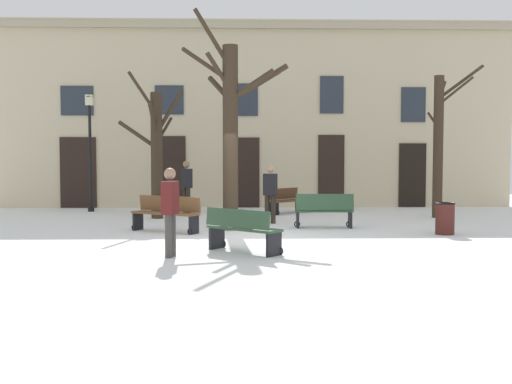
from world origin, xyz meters
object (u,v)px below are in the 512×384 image
at_px(tree_center, 231,126).
at_px(person_near_bench, 270,191).
at_px(bench_back_to_back_right, 166,213).
at_px(person_by_shop_door, 170,208).
at_px(streetlamp, 90,140).
at_px(tree_near_facade, 439,141).
at_px(tree_right_of_center, 156,150).
at_px(litter_bin, 445,218).
at_px(bench_back_to_back_left, 324,211).
at_px(person_crossing_plaza, 187,184).
at_px(bench_near_center_tree, 242,229).
at_px(bench_by_litter_bin, 286,201).

height_order(tree_center, person_near_bench, tree_center).
distance_m(bench_back_to_back_right, person_by_shop_door, 3.96).
bearing_deg(person_near_bench, streetlamp, -17.24).
xyz_separation_m(tree_near_facade, bench_back_to_back_right, (-8.09, -3.40, -1.90)).
distance_m(tree_right_of_center, bench_back_to_back_right, 3.81).
bearing_deg(tree_near_facade, bench_back_to_back_right, -157.20).
bearing_deg(tree_near_facade, litter_bin, -106.16).
relative_size(tree_near_facade, bench_back_to_back_left, 3.02).
height_order(tree_center, bench_back_to_back_right, tree_center).
distance_m(litter_bin, person_crossing_plaza, 9.06).
distance_m(tree_right_of_center, bench_near_center_tree, 7.45).
height_order(tree_near_facade, bench_by_litter_bin, tree_near_facade).
height_order(bench_back_to_back_right, person_by_shop_door, person_by_shop_door).
distance_m(bench_back_to_back_left, person_crossing_plaza, 6.10).
xyz_separation_m(tree_right_of_center, person_near_bench, (3.43, -1.51, -1.18)).
bearing_deg(tree_center, tree_near_facade, 25.03).
relative_size(tree_near_facade, bench_back_to_back_right, 2.59).
bearing_deg(tree_center, streetlamp, 132.59).
height_order(streetlamp, person_by_shop_door, streetlamp).
relative_size(tree_right_of_center, person_crossing_plaza, 2.51).
xyz_separation_m(person_by_shop_door, person_near_bench, (2.20, 5.77, -0.02)).
xyz_separation_m(litter_bin, person_near_bench, (-4.16, 2.59, 0.53)).
height_order(bench_by_litter_bin, person_by_shop_door, person_by_shop_door).
height_order(litter_bin, bench_back_to_back_left, bench_back_to_back_left).
bearing_deg(person_by_shop_door, tree_right_of_center, 25.50).
xyz_separation_m(litter_bin, person_by_shop_door, (-6.36, -3.18, 0.55)).
relative_size(streetlamp, bench_back_to_back_left, 2.60).
bearing_deg(litter_bin, tree_near_facade, 73.84).
bearing_deg(litter_bin, bench_back_to_back_left, 153.40).
xyz_separation_m(litter_bin, bench_back_to_back_right, (-6.89, 0.72, 0.09)).
bearing_deg(person_by_shop_door, bench_back_to_back_left, -22.17).
distance_m(litter_bin, person_by_shop_door, 7.13).
height_order(tree_near_facade, person_by_shop_door, tree_near_facade).
distance_m(streetlamp, bench_back_to_back_left, 9.22).
bearing_deg(bench_back_to_back_left, bench_back_to_back_right, 10.65).
height_order(streetlamp, person_crossing_plaza, streetlamp).
xyz_separation_m(tree_center, litter_bin, (5.24, -1.12, -2.30)).
height_order(litter_bin, bench_near_center_tree, bench_near_center_tree).
bearing_deg(streetlamp, person_by_shop_door, -68.41).
bearing_deg(streetlamp, tree_center, -47.41).
distance_m(tree_right_of_center, bench_back_to_back_left, 5.76).
bearing_deg(bench_back_to_back_left, person_by_shop_door, 53.34).
xyz_separation_m(tree_center, streetlamp, (-4.94, 5.38, -0.20)).
bearing_deg(tree_center, person_crossing_plaza, 108.21).
height_order(tree_near_facade, bench_back_to_back_right, tree_near_facade).
height_order(bench_back_to_back_right, bench_back_to_back_left, bench_back_to_back_left).
relative_size(litter_bin, person_near_bench, 0.47).
distance_m(tree_center, bench_near_center_tree, 4.41).
relative_size(tree_right_of_center, person_near_bench, 2.64).
bearing_deg(bench_near_center_tree, person_near_bench, -57.51).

